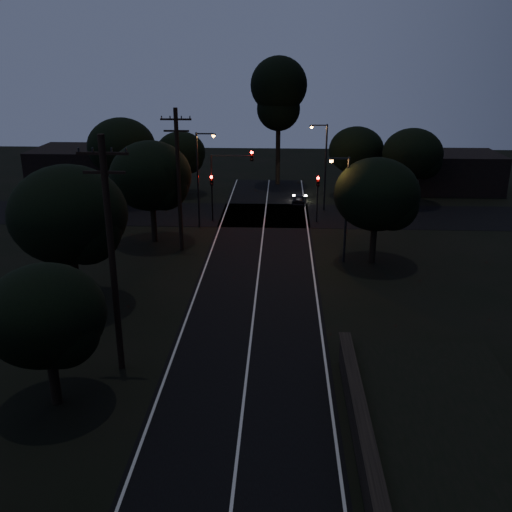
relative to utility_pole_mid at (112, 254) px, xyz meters
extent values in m
cube|color=black|center=(6.00, 7.00, -5.73)|extent=(8.00, 70.00, 0.02)
cube|color=black|center=(6.00, 27.00, -5.73)|extent=(60.00, 8.00, 0.02)
cube|color=beige|center=(6.00, 7.00, -5.71)|extent=(0.12, 70.00, 0.01)
cube|color=beige|center=(2.25, 7.00, -5.71)|extent=(0.12, 70.00, 0.01)
cube|color=beige|center=(9.75, 7.00, -5.71)|extent=(0.12, 70.00, 0.01)
cylinder|color=black|center=(0.00, 0.00, -0.24)|extent=(0.30, 0.30, 11.00)
cube|color=black|center=(0.00, 0.00, 4.46)|extent=(2.20, 0.12, 0.12)
cube|color=black|center=(0.00, 0.00, 3.66)|extent=(1.80, 0.12, 0.12)
cylinder|color=black|center=(0.00, 17.00, -0.49)|extent=(0.30, 0.30, 10.50)
cube|color=black|center=(0.00, 17.00, 3.96)|extent=(2.20, 0.12, 0.12)
cube|color=black|center=(0.00, 17.00, 3.16)|extent=(1.80, 0.12, 0.12)
cylinder|color=black|center=(-2.00, -3.00, -4.58)|extent=(0.44, 0.44, 2.32)
ellipsoid|color=black|center=(-2.00, -3.00, -1.58)|extent=(4.92, 4.92, 4.18)
sphere|color=black|center=(-1.14, -3.49, -2.07)|extent=(2.95, 2.95, 2.95)
cylinder|color=black|center=(-4.50, 7.00, -4.21)|extent=(0.44, 0.44, 3.06)
ellipsoid|color=black|center=(-4.50, 7.00, -0.20)|extent=(6.61, 6.61, 5.61)
sphere|color=black|center=(-3.34, 6.34, -0.86)|extent=(3.96, 3.96, 3.96)
cylinder|color=black|center=(-2.50, 19.00, -4.28)|extent=(0.44, 0.44, 2.92)
ellipsoid|color=black|center=(-2.50, 19.00, -0.48)|extent=(6.23, 6.23, 5.30)
sphere|color=black|center=(-1.41, 18.38, -1.10)|extent=(3.74, 3.74, 3.74)
cylinder|color=black|center=(-3.00, 35.00, -4.55)|extent=(0.44, 0.44, 2.39)
ellipsoid|color=black|center=(-3.00, 35.00, -1.44)|extent=(5.11, 5.11, 4.35)
sphere|color=black|center=(-2.11, 34.49, -1.95)|extent=(3.07, 3.07, 3.07)
cylinder|color=black|center=(-8.00, 31.00, -4.20)|extent=(0.44, 0.44, 3.08)
ellipsoid|color=black|center=(-8.00, 31.00, -0.22)|extent=(6.49, 6.49, 5.52)
sphere|color=black|center=(-6.86, 30.35, -0.87)|extent=(3.89, 3.89, 3.89)
cylinder|color=black|center=(15.00, 35.00, -4.44)|extent=(0.44, 0.44, 2.60)
ellipsoid|color=black|center=(15.00, 35.00, -1.04)|extent=(5.59, 5.59, 4.75)
sphere|color=black|center=(15.98, 34.44, -1.60)|extent=(3.36, 3.36, 3.36)
cylinder|color=black|center=(20.00, 32.00, -4.39)|extent=(0.44, 0.44, 2.71)
ellipsoid|color=black|center=(20.00, 32.00, -0.87)|extent=(5.77, 5.77, 4.91)
sphere|color=black|center=(21.01, 31.42, -1.45)|extent=(3.46, 3.46, 3.46)
cylinder|color=black|center=(14.00, 15.00, -4.35)|extent=(0.44, 0.44, 2.77)
ellipsoid|color=black|center=(14.00, 15.00, -0.77)|extent=(5.88, 5.88, 4.99)
sphere|color=black|center=(15.03, 14.41, -1.35)|extent=(3.53, 3.53, 3.53)
cylinder|color=black|center=(7.00, 40.00, -1.95)|extent=(0.50, 0.50, 7.58)
sphere|color=black|center=(7.00, 40.00, 5.01)|extent=(6.06, 6.06, 6.06)
sphere|color=black|center=(7.00, 40.00, 2.53)|extent=(4.69, 4.69, 4.69)
cube|color=black|center=(-14.00, 37.00, -3.54)|extent=(10.00, 8.00, 4.40)
cube|color=black|center=(26.00, 38.00, -3.74)|extent=(9.00, 7.00, 4.00)
cylinder|color=black|center=(1.40, 25.00, -4.14)|extent=(0.12, 0.12, 3.20)
cube|color=black|center=(1.40, 25.00, -2.09)|extent=(0.28, 0.22, 0.90)
sphere|color=#FF0705|center=(1.40, 24.87, -1.79)|extent=(0.22, 0.22, 0.22)
cylinder|color=black|center=(10.60, 25.00, -4.14)|extent=(0.12, 0.12, 3.20)
cube|color=black|center=(10.60, 25.00, -2.09)|extent=(0.28, 0.22, 0.90)
sphere|color=#FF0705|center=(10.60, 24.87, -1.79)|extent=(0.22, 0.22, 0.22)
cylinder|color=black|center=(1.40, 25.00, -3.24)|extent=(0.12, 0.12, 5.00)
cube|color=black|center=(4.90, 25.00, 0.06)|extent=(0.28, 0.22, 0.90)
sphere|color=#FF0705|center=(4.90, 24.87, 0.36)|extent=(0.22, 0.22, 0.22)
cube|color=black|center=(3.15, 25.00, 0.06)|extent=(3.50, 0.08, 0.08)
cylinder|color=black|center=(0.50, 23.00, -1.74)|extent=(0.16, 0.16, 8.00)
cube|color=black|center=(1.20, 23.00, 2.16)|extent=(1.40, 0.10, 0.10)
cube|color=black|center=(1.90, 23.00, 2.11)|extent=(0.35, 0.22, 0.12)
sphere|color=orange|center=(1.90, 23.00, 2.01)|extent=(0.26, 0.26, 0.26)
cylinder|color=black|center=(11.50, 29.00, -1.74)|extent=(0.16, 0.16, 8.00)
cube|color=black|center=(10.80, 29.00, 2.16)|extent=(1.40, 0.10, 0.10)
cube|color=black|center=(10.10, 29.00, 2.11)|extent=(0.35, 0.22, 0.12)
sphere|color=orange|center=(10.10, 29.00, 2.01)|extent=(0.26, 0.26, 0.26)
cylinder|color=black|center=(12.00, 15.00, -1.99)|extent=(0.16, 0.16, 7.50)
cube|color=black|center=(11.40, 15.00, 1.66)|extent=(1.20, 0.10, 0.10)
cube|color=black|center=(10.80, 15.00, 1.61)|extent=(0.35, 0.22, 0.12)
sphere|color=orange|center=(10.80, 15.00, 1.51)|extent=(0.26, 0.26, 0.26)
imported|color=black|center=(9.20, 31.00, -5.21)|extent=(1.48, 3.20, 1.06)
camera|label=1|loc=(7.51, -23.46, 8.51)|focal=40.00mm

